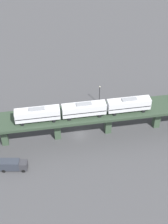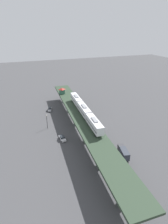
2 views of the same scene
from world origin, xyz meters
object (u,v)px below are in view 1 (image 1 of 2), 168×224
(subway_train, at_px, (84,109))
(street_lamp, at_px, (100,93))
(street_car_silver, at_px, (158,102))
(delivery_truck, at_px, (13,165))
(street_car_white, at_px, (68,114))

(subway_train, xyz_separation_m, street_lamp, (15.02, -8.36, -6.76))
(subway_train, xyz_separation_m, street_car_silver, (10.69, -27.39, -9.93))
(street_car_silver, distance_m, delivery_truck, 51.42)
(street_car_silver, xyz_separation_m, street_car_white, (0.04, 30.45, 0.00))
(subway_train, bearing_deg, street_car_silver, -68.69)
(subway_train, relative_size, delivery_truck, 4.96)
(delivery_truck, distance_m, street_lamp, 36.92)
(street_car_white, height_order, street_lamp, street_lamp)
(delivery_truck, bearing_deg, street_car_white, -43.51)
(delivery_truck, height_order, street_lamp, street_lamp)
(street_car_silver, relative_size, delivery_truck, 0.62)
(subway_train, height_order, street_lamp, subway_train)
(street_lamp, bearing_deg, delivery_truck, 128.17)
(street_car_silver, distance_m, street_car_white, 30.45)
(subway_train, distance_m, street_car_silver, 31.03)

